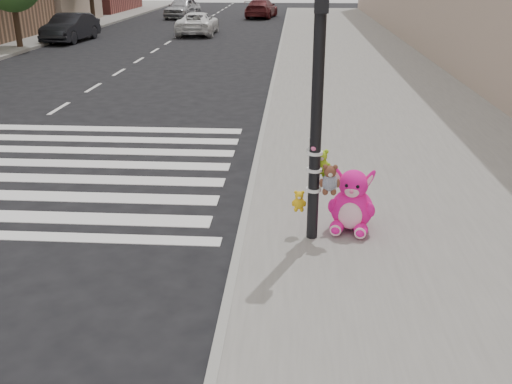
# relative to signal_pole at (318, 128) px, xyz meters

# --- Properties ---
(ground) EXTENTS (120.00, 120.00, 0.00)m
(ground) POSITION_rel_signal_pole_xyz_m (-2.63, -1.81, -1.79)
(ground) COLOR black
(ground) RESTS_ON ground
(sidewalk_near) EXTENTS (7.00, 80.00, 0.14)m
(sidewalk_near) POSITION_rel_signal_pole_xyz_m (2.37, 8.19, -1.72)
(sidewalk_near) COLOR slate
(sidewalk_near) RESTS_ON ground
(curb_edge) EXTENTS (0.12, 80.00, 0.15)m
(curb_edge) POSITION_rel_signal_pole_xyz_m (-1.08, 8.19, -1.72)
(curb_edge) COLOR gray
(curb_edge) RESTS_ON ground
(signal_pole) EXTENTS (0.68, 0.50, 4.00)m
(signal_pole) POSITION_rel_signal_pole_xyz_m (0.00, 0.00, 0.00)
(signal_pole) COLOR black
(signal_pole) RESTS_ON sidewalk_near
(pink_bunny) EXTENTS (0.74, 0.83, 1.00)m
(pink_bunny) POSITION_rel_signal_pole_xyz_m (0.56, 0.29, -1.24)
(pink_bunny) COLOR #FF1598
(pink_bunny) RESTS_ON sidewalk_near
(red_teddy) EXTENTS (0.15, 0.11, 0.22)m
(red_teddy) POSITION_rel_signal_pole_xyz_m (0.77, 0.59, -1.54)
(red_teddy) COLOR #AD112B
(red_teddy) RESTS_ON sidewalk_near
(car_dark_far) EXTENTS (1.89, 4.56, 1.47)m
(car_dark_far) POSITION_rel_signal_pole_xyz_m (-12.43, 23.39, -1.06)
(car_dark_far) COLOR black
(car_dark_far) RESTS_ON ground
(car_white_near) EXTENTS (2.26, 4.69, 1.29)m
(car_white_near) POSITION_rel_signal_pole_xyz_m (-6.13, 27.11, -1.15)
(car_white_near) COLOR white
(car_white_near) RESTS_ON ground
(car_maroon_near) EXTENTS (2.58, 5.07, 1.41)m
(car_maroon_near) POSITION_rel_signal_pole_xyz_m (-3.04, 38.94, -1.08)
(car_maroon_near) COLOR #4F1619
(car_maroon_near) RESTS_ON ground
(car_silver_deep) EXTENTS (2.48, 4.77, 1.55)m
(car_silver_deep) POSITION_rel_signal_pole_xyz_m (-9.13, 38.17, -1.01)
(car_silver_deep) COLOR #A5A6AA
(car_silver_deep) RESTS_ON ground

